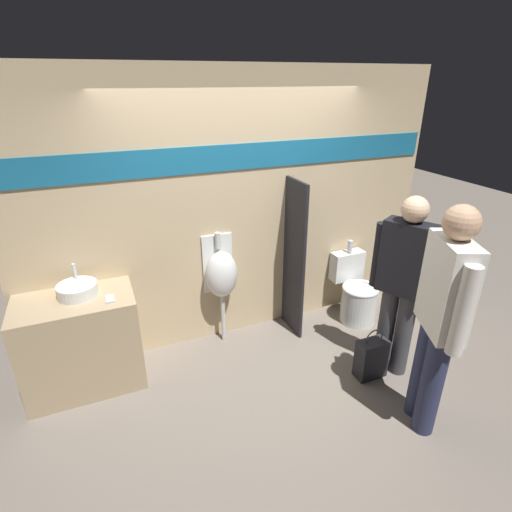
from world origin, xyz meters
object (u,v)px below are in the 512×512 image
urinal_near_counter (221,274)px  person_in_vest (441,315)px  toilet (356,294)px  person_with_lanyard (403,281)px  sink_basin (77,290)px  shopping_bag (371,358)px  cell_phone (110,299)px

urinal_near_counter → person_in_vest: 2.03m
person_in_vest → urinal_near_counter: bearing=58.1°
person_in_vest → toilet: bearing=8.6°
urinal_near_counter → person_with_lanyard: size_ratio=0.70×
sink_basin → person_with_lanyard: 2.81m
toilet → shopping_bag: (-0.45, -0.89, -0.11)m
urinal_near_counter → person_with_lanyard: bearing=-38.4°
urinal_near_counter → person_in_vest: (1.12, -1.68, 0.23)m
toilet → cell_phone: bearing=-178.2°
sink_basin → urinal_near_counter: bearing=4.7°
person_in_vest → cell_phone: bearing=81.7°
person_with_lanyard → toilet: bearing=-41.5°
cell_phone → toilet: same height
sink_basin → shopping_bag: (2.39, -0.97, -0.74)m
person_with_lanyard → urinal_near_counter: bearing=23.6°
shopping_bag → person_in_vest: bearing=-86.8°
urinal_near_counter → shopping_bag: (1.09, -1.08, -0.59)m
cell_phone → person_with_lanyard: (2.40, -0.78, 0.05)m
toilet → shopping_bag: 1.00m
urinal_near_counter → toilet: 1.62m
sink_basin → person_with_lanyard: person_with_lanyard is taller
person_in_vest → person_with_lanyard: person_in_vest is taller
cell_phone → toilet: size_ratio=0.16×
sink_basin → toilet: 2.92m
urinal_near_counter → shopping_bag: size_ratio=2.34×
person_with_lanyard → sink_basin: bearing=42.1°
toilet → person_in_vest: 1.70m
cell_phone → toilet: (2.61, 0.08, -0.58)m
person_in_vest → person_with_lanyard: 0.66m
cell_phone → shopping_bag: (2.15, -0.80, -0.69)m
sink_basin → person_in_vest: (2.43, -1.57, 0.08)m
sink_basin → urinal_near_counter: urinal_near_counter is taller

